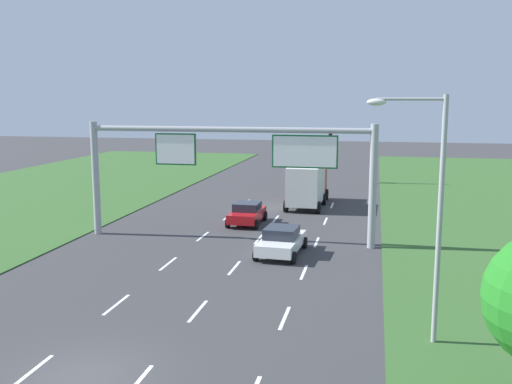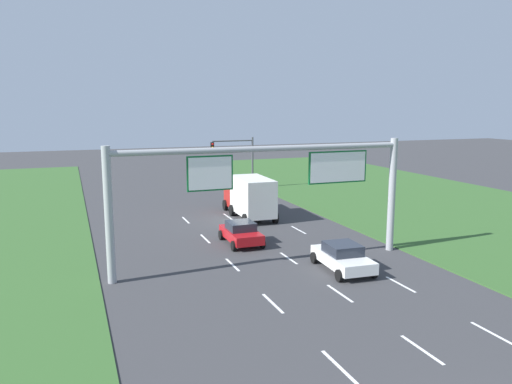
% 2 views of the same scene
% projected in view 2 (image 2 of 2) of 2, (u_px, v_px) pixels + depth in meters
% --- Properties ---
extents(lane_dashes_inner_left, '(0.14, 50.40, 0.01)m').
position_uv_depth(lane_dashes_inner_left, '(339.00, 366.00, 17.28)').
color(lane_dashes_inner_left, white).
rests_on(lane_dashes_inner_left, ground_plane).
extents(lane_dashes_inner_right, '(0.14, 50.40, 0.01)m').
position_uv_depth(lane_dashes_inner_right, '(422.00, 349.00, 18.49)').
color(lane_dashes_inner_right, white).
rests_on(lane_dashes_inner_right, ground_plane).
extents(lane_dashes_slip, '(0.14, 50.40, 0.01)m').
position_uv_depth(lane_dashes_slip, '(494.00, 334.00, 19.71)').
color(lane_dashes_slip, white).
rests_on(lane_dashes_slip, ground_plane).
extents(car_near_red, '(2.16, 3.96, 1.46)m').
position_uv_depth(car_near_red, '(241.00, 233.00, 32.57)').
color(car_near_red, red).
rests_on(car_near_red, ground_plane).
extents(car_lead_silver, '(2.43, 4.42, 1.49)m').
position_uv_depth(car_lead_silver, '(343.00, 257.00, 27.32)').
color(car_lead_silver, white).
rests_on(car_lead_silver, ground_plane).
extents(box_truck, '(2.82, 7.14, 3.33)m').
position_uv_depth(box_truck, '(249.00, 196.00, 40.24)').
color(box_truck, '#B21E19').
rests_on(box_truck, ground_plane).
extents(sign_gantry, '(17.24, 0.44, 7.00)m').
position_uv_depth(sign_gantry, '(272.00, 179.00, 27.69)').
color(sign_gantry, '#9EA0A5').
rests_on(sign_gantry, ground_plane).
extents(traffic_light_mast, '(4.76, 0.49, 5.60)m').
position_uv_depth(traffic_light_mast, '(236.00, 154.00, 53.28)').
color(traffic_light_mast, '#47494F').
rests_on(traffic_light_mast, ground_plane).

